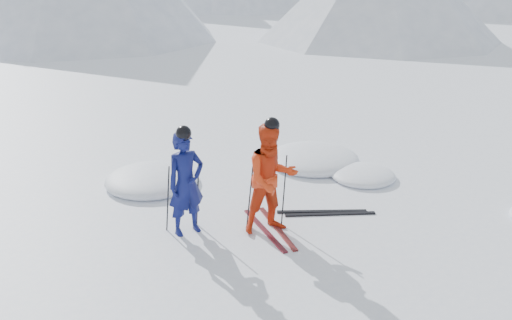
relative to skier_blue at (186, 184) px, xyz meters
name	(u,v)px	position (x,y,z in m)	size (l,w,h in m)	color
ground	(368,210)	(3.43, -0.27, -0.92)	(160.00, 160.00, 0.00)	white
skier_blue	(186,184)	(0.00, 0.00, 0.00)	(0.67, 0.44, 1.84)	#0E1455
skier_red	(271,179)	(1.40, -0.41, 0.06)	(0.95, 0.74, 1.96)	red
pole_blue_left	(168,199)	(-0.30, 0.15, -0.31)	(0.02, 0.02, 1.22)	black
pole_blue_right	(198,192)	(0.25, 0.25, -0.31)	(0.02, 0.02, 1.22)	black
pole_red_left	(250,193)	(1.10, -0.16, -0.27)	(0.02, 0.02, 1.30)	black
pole_red_right	(284,191)	(1.70, -0.26, -0.27)	(0.02, 0.02, 1.30)	black
ski_worn_left	(264,230)	(1.28, -0.41, -0.90)	(0.09, 1.70, 0.03)	black
ski_worn_right	(277,228)	(1.52, -0.41, -0.90)	(0.09, 1.70, 0.03)	black
ski_loose_a	(322,211)	(2.55, -0.06, -0.90)	(0.09, 1.70, 0.03)	black
ski_loose_b	(330,214)	(2.65, -0.21, -0.90)	(0.09, 1.70, 0.03)	black
snow_lumps	(279,175)	(2.46, 1.92, -0.92)	(8.09, 5.75, 0.47)	white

